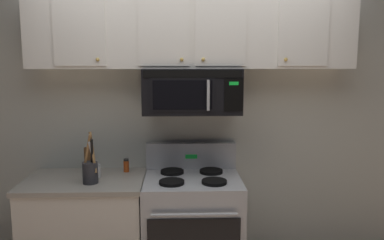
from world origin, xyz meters
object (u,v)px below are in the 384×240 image
over_range_microwave (192,91)px  spice_jar (126,165)px  utensil_crock_charcoal (90,169)px  pepper_mill (88,160)px  salt_shaker (98,171)px  stove_range (192,230)px

over_range_microwave → spice_jar: (-0.54, 0.07, -0.62)m
utensil_crock_charcoal → spice_jar: utensil_crock_charcoal is taller
over_range_microwave → pepper_mill: (-0.85, 0.04, -0.57)m
over_range_microwave → utensil_crock_charcoal: (-0.77, -0.22, -0.57)m
over_range_microwave → pepper_mill: bearing=177.4°
over_range_microwave → salt_shaker: bearing=-174.5°
stove_range → utensil_crock_charcoal: bearing=-172.2°
utensil_crock_charcoal → spice_jar: (0.23, 0.30, -0.05)m
over_range_microwave → pepper_mill: over_range_microwave is taller
pepper_mill → salt_shaker: bearing=-47.0°
salt_shaker → pepper_mill: size_ratio=0.49×
pepper_mill → spice_jar: pepper_mill is taller
stove_range → salt_shaker: size_ratio=10.67×
stove_range → spice_jar: size_ratio=10.28×
pepper_mill → utensil_crock_charcoal: bearing=-73.0°
stove_range → pepper_mill: bearing=169.6°
salt_shaker → pepper_mill: bearing=133.0°
pepper_mill → spice_jar: size_ratio=1.98×
over_range_microwave → utensil_crock_charcoal: 0.98m
utensil_crock_charcoal → pepper_mill: size_ratio=1.81×
over_range_microwave → salt_shaker: 0.97m
stove_range → utensil_crock_charcoal: 0.94m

